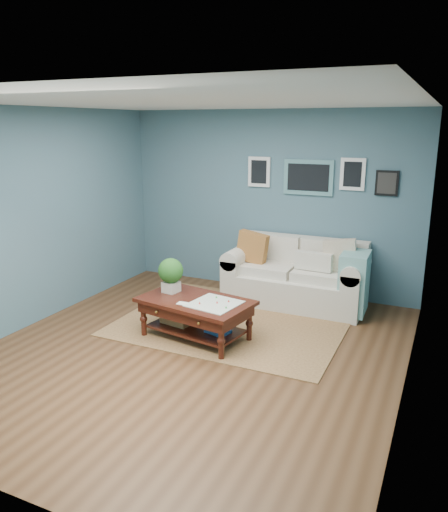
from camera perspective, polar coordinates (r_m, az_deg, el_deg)
The scene contains 4 objects.
room_shell at distance 5.33m, azimuth -3.52°, elevation 2.61°, with size 5.00×5.02×2.70m.
area_rug at distance 6.52m, azimuth 1.08°, elevation -7.51°, with size 2.80×2.24×0.01m, color brown.
loveseat at distance 7.11m, azimuth 8.87°, elevation -2.27°, with size 1.98×0.90×1.02m.
coffee_table at distance 5.97m, azimuth -3.75°, elevation -5.60°, with size 1.41×0.96×0.91m.
Camera 1 is at (2.49, -4.53, 2.49)m, focal length 35.00 mm.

